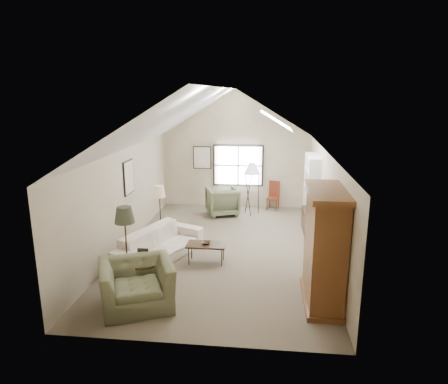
# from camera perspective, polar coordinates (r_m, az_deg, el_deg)

# --- Properties ---
(room_shell) EXTENTS (5.01, 8.01, 4.00)m
(room_shell) POSITION_cam_1_polar(r_m,az_deg,el_deg) (9.55, -0.27, 9.99)
(room_shell) COLOR #665D49
(room_shell) RESTS_ON ground
(window) EXTENTS (1.72, 0.08, 1.42)m
(window) POSITION_cam_1_polar(r_m,az_deg,el_deg) (13.68, 2.04, 3.80)
(window) COLOR black
(window) RESTS_ON room_shell
(skylight) EXTENTS (0.80, 1.20, 0.52)m
(skylight) POSITION_cam_1_polar(r_m,az_deg,el_deg) (10.39, 7.57, 10.27)
(skylight) COLOR white
(skylight) RESTS_ON room_shell
(wall_art) EXTENTS (1.97, 3.71, 0.88)m
(wall_art) POSITION_cam_1_polar(r_m,az_deg,el_deg) (11.98, -8.18, 3.54)
(wall_art) COLOR black
(wall_art) RESTS_ON room_shell
(armoire) EXTENTS (0.60, 1.50, 2.20)m
(armoire) POSITION_cam_1_polar(r_m,az_deg,el_deg) (7.68, 14.17, -7.69)
(armoire) COLOR brown
(armoire) RESTS_ON ground
(tv_alcove) EXTENTS (0.32, 1.30, 2.10)m
(tv_alcove) POSITION_cam_1_polar(r_m,az_deg,el_deg) (11.47, 12.37, -0.07)
(tv_alcove) COLOR white
(tv_alcove) RESTS_ON ground
(media_console) EXTENTS (0.34, 1.18, 0.60)m
(media_console) POSITION_cam_1_polar(r_m,az_deg,el_deg) (11.70, 12.05, -4.11)
(media_console) COLOR #382316
(media_console) RESTS_ON ground
(tv_panel) EXTENTS (0.05, 0.90, 0.55)m
(tv_panel) POSITION_cam_1_polar(r_m,az_deg,el_deg) (11.52, 12.21, -1.18)
(tv_panel) COLOR black
(tv_panel) RESTS_ON media_console
(sofa) EXTENTS (1.81, 2.64, 0.72)m
(sofa) POSITION_cam_1_polar(r_m,az_deg,el_deg) (9.73, -9.13, -7.37)
(sofa) COLOR beige
(sofa) RESTS_ON ground
(armchair_near) EXTENTS (1.65, 1.57, 0.85)m
(armchair_near) POSITION_cam_1_polar(r_m,az_deg,el_deg) (7.76, -12.33, -12.80)
(armchair_near) COLOR #686D4C
(armchair_near) RESTS_ON ground
(armchair_far) EXTENTS (1.23, 1.25, 0.89)m
(armchair_far) POSITION_cam_1_polar(r_m,az_deg,el_deg) (12.95, -0.25, -1.33)
(armchair_far) COLOR #646F4E
(armchair_far) RESTS_ON ground
(coffee_table) EXTENTS (0.91, 0.51, 0.46)m
(coffee_table) POSITION_cam_1_polar(r_m,az_deg,el_deg) (9.44, -2.55, -8.73)
(coffee_table) COLOR #352316
(coffee_table) RESTS_ON ground
(bowl) EXTENTS (0.22, 0.22, 0.05)m
(bowl) POSITION_cam_1_polar(r_m,az_deg,el_deg) (9.35, -2.56, -7.27)
(bowl) COLOR #3D2619
(bowl) RESTS_ON coffee_table
(side_table) EXTENTS (0.80, 0.80, 0.62)m
(side_table) POSITION_cam_1_polar(r_m,az_deg,el_deg) (8.32, -11.37, -11.70)
(side_table) COLOR #322214
(side_table) RESTS_ON ground
(side_chair) EXTENTS (0.46, 0.46, 0.97)m
(side_chair) POSITION_cam_1_polar(r_m,az_deg,el_deg) (13.60, 7.02, -0.53)
(side_chair) COLOR maroon
(side_chair) RESTS_ON ground
(tripod_lamp) EXTENTS (0.60, 0.60, 1.73)m
(tripod_lamp) POSITION_cam_1_polar(r_m,az_deg,el_deg) (12.88, 3.99, 0.48)
(tripod_lamp) COLOR silver
(tripod_lamp) RESTS_ON ground
(dark_lamp) EXTENTS (0.53, 0.53, 1.72)m
(dark_lamp) POSITION_cam_1_polar(r_m,az_deg,el_deg) (8.40, -13.77, -7.49)
(dark_lamp) COLOR #292D1F
(dark_lamp) RESTS_ON ground
(tan_lamp) EXTENTS (0.40, 0.40, 1.54)m
(tan_lamp) POSITION_cam_1_polar(r_m,az_deg,el_deg) (10.77, -9.10, -2.93)
(tan_lamp) COLOR tan
(tan_lamp) RESTS_ON ground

